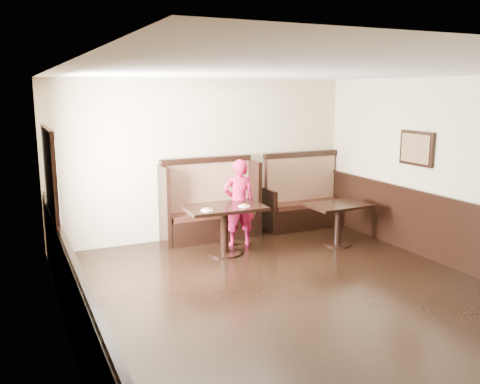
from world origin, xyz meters
TOP-DOWN VIEW (x-y plane):
  - ground at (0.00, 0.00)m, footprint 7.00×7.00m
  - room_shell at (-0.30, 0.28)m, footprint 7.00×7.00m
  - booth_main at (0.00, 3.30)m, footprint 1.75×0.72m
  - booth_neighbor at (1.95, 3.29)m, footprint 1.65×0.72m
  - table_main at (-0.12, 2.34)m, footprint 1.28×0.83m
  - table_neighbor at (1.85, 2.02)m, footprint 1.04×0.69m
  - child at (0.29, 2.68)m, footprint 0.60×0.46m
  - pizza_plate_left at (-0.48, 2.18)m, footprint 0.19×0.19m
  - pizza_plate_right at (0.15, 2.18)m, footprint 0.19×0.19m

SIDE VIEW (x-z plane):
  - ground at x=0.00m, z-range 0.00..0.00m
  - booth_neighbor at x=1.95m, z-range -0.24..1.21m
  - booth_main at x=0.00m, z-range -0.20..1.25m
  - table_neighbor at x=1.85m, z-range 0.18..0.89m
  - table_main at x=-0.12m, z-range 0.21..1.01m
  - room_shell at x=-0.30m, z-range -2.83..4.17m
  - child at x=0.29m, z-range 0.00..1.48m
  - pizza_plate_left at x=-0.48m, z-range 0.79..0.83m
  - pizza_plate_right at x=0.15m, z-range 0.79..0.83m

